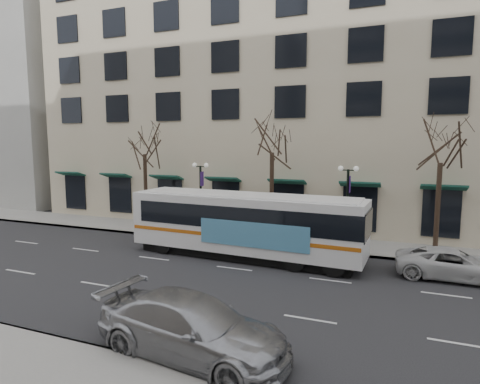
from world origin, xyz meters
The scene contains 12 objects.
ground centered at (0.00, 0.00, 0.00)m, with size 160.00×160.00×0.00m, color black.
sidewalk_far centered at (5.00, 9.00, 0.07)m, with size 80.00×4.00×0.15m, color gray.
building_hotel centered at (-2.00, 21.00, 12.00)m, with size 40.00×20.00×24.00m, color #C5B697.
building_far_upblock centered at (-38.00, 21.00, 14.00)m, with size 28.00×20.00×28.00m, color #999993.
tree_far_left centered at (-10.00, 8.80, 6.70)m, with size 3.60×3.60×8.34m.
tree_far_mid centered at (0.00, 8.80, 6.91)m, with size 3.60×3.60×8.55m.
tree_far_right centered at (10.00, 8.80, 6.42)m, with size 3.60×3.60×8.06m.
lamp_post_left centered at (-4.99, 8.20, 2.94)m, with size 1.22×0.45×5.21m.
lamp_post_right centered at (5.01, 8.20, 2.94)m, with size 1.22×0.45×5.21m.
city_bus centered at (-0.16, 4.44, 2.02)m, with size 13.73×3.62×3.69m.
silver_car centered at (2.14, -6.20, 0.93)m, with size 2.60×6.39×1.85m, color #97989E.
white_pickup centered at (10.50, 4.80, 0.73)m, with size 2.43×5.26×1.46m, color silver.
Camera 1 is at (7.89, -16.59, 6.58)m, focal length 30.00 mm.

